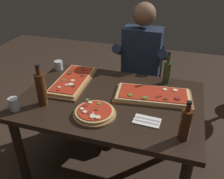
# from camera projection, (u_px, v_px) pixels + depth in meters

# --- Properties ---
(ground_plane) EXTENTS (6.40, 6.40, 0.00)m
(ground_plane) POSITION_uv_depth(u_px,v_px,m) (110.00, 165.00, 2.26)
(ground_plane) COLOR #38281E
(dining_table) EXTENTS (1.40, 0.96, 0.74)m
(dining_table) POSITION_uv_depth(u_px,v_px,m) (110.00, 108.00, 1.93)
(dining_table) COLOR black
(dining_table) RESTS_ON ground_plane
(pizza_rectangular_front) EXTENTS (0.63, 0.35, 0.05)m
(pizza_rectangular_front) POSITION_uv_depth(u_px,v_px,m) (153.00, 95.00, 1.88)
(pizza_rectangular_front) COLOR brown
(pizza_rectangular_front) RESTS_ON dining_table
(pizza_rectangular_left) EXTENTS (0.30, 0.60, 0.05)m
(pizza_rectangular_left) POSITION_uv_depth(u_px,v_px,m) (73.00, 81.00, 2.09)
(pizza_rectangular_left) COLOR brown
(pizza_rectangular_left) RESTS_ON dining_table
(pizza_round_far) EXTENTS (0.30, 0.30, 0.05)m
(pizza_round_far) POSITION_uv_depth(u_px,v_px,m) (95.00, 113.00, 1.68)
(pizza_round_far) COLOR olive
(pizza_round_far) RESTS_ON dining_table
(wine_bottle_dark) EXTENTS (0.07, 0.07, 0.27)m
(wine_bottle_dark) POSITION_uv_depth(u_px,v_px,m) (185.00, 124.00, 1.43)
(wine_bottle_dark) COLOR #47230F
(wine_bottle_dark) RESTS_ON dining_table
(oil_bottle_amber) EXTENTS (0.07, 0.07, 0.32)m
(oil_bottle_amber) POSITION_uv_depth(u_px,v_px,m) (41.00, 89.00, 1.75)
(oil_bottle_amber) COLOR #47230F
(oil_bottle_amber) RESTS_ON dining_table
(vinegar_bottle_green) EXTENTS (0.06, 0.06, 0.28)m
(vinegar_bottle_green) POSITION_uv_depth(u_px,v_px,m) (167.00, 72.00, 2.05)
(vinegar_bottle_green) COLOR #233819
(vinegar_bottle_green) RESTS_ON dining_table
(tumbler_near_camera) EXTENTS (0.07, 0.07, 0.10)m
(tumbler_near_camera) POSITION_uv_depth(u_px,v_px,m) (14.00, 105.00, 1.73)
(tumbler_near_camera) COLOR silver
(tumbler_near_camera) RESTS_ON dining_table
(tumbler_far_side) EXTENTS (0.08, 0.08, 0.09)m
(tumbler_far_side) POSITION_uv_depth(u_px,v_px,m) (59.00, 65.00, 2.32)
(tumbler_far_side) COLOR silver
(tumbler_far_side) RESTS_ON dining_table
(napkin_cutlery_set) EXTENTS (0.19, 0.12, 0.01)m
(napkin_cutlery_set) POSITION_uv_depth(u_px,v_px,m) (147.00, 121.00, 1.63)
(napkin_cutlery_set) COLOR white
(napkin_cutlery_set) RESTS_ON dining_table
(diner_chair) EXTENTS (0.44, 0.44, 0.87)m
(diner_chair) POSITION_uv_depth(u_px,v_px,m) (141.00, 80.00, 2.70)
(diner_chair) COLOR black
(diner_chair) RESTS_ON ground_plane
(seated_diner) EXTENTS (0.53, 0.41, 1.33)m
(seated_diner) POSITION_uv_depth(u_px,v_px,m) (140.00, 63.00, 2.47)
(seated_diner) COLOR #23232D
(seated_diner) RESTS_ON ground_plane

